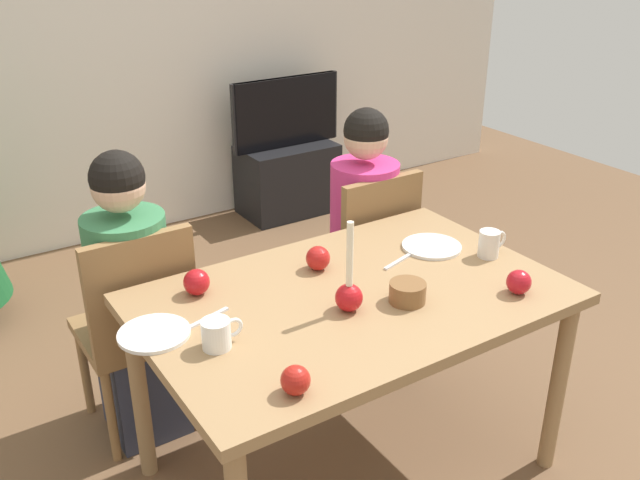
{
  "coord_description": "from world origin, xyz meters",
  "views": [
    {
      "loc": [
        -1.2,
        -1.65,
        1.9
      ],
      "look_at": [
        0.0,
        0.2,
        0.87
      ],
      "focal_mm": 39.28,
      "sensor_mm": 36.0,
      "label": 1
    }
  ],
  "objects_px": {
    "dining_table": "(352,315)",
    "mug_left": "(217,334)",
    "plate_left": "(154,333)",
    "tv": "(286,112)",
    "apple_by_left_plate": "(519,282)",
    "apple_by_right_mug": "(317,258)",
    "person_right_child": "(363,240)",
    "chair_right": "(367,254)",
    "chair_left": "(138,322)",
    "mug_right": "(490,244)",
    "person_left_child": "(133,305)",
    "candle_centerpiece": "(349,292)",
    "bowl_walnuts": "(407,292)",
    "apple_near_candle": "(295,380)",
    "tv_stand": "(288,179)",
    "apple_far_edge": "(197,282)",
    "plate_right": "(432,246)"
  },
  "relations": [
    {
      "from": "dining_table",
      "to": "mug_left",
      "type": "bearing_deg",
      "value": -175.09
    },
    {
      "from": "dining_table",
      "to": "plate_left",
      "type": "relative_size",
      "value": 6.41
    },
    {
      "from": "tv",
      "to": "mug_left",
      "type": "height_order",
      "value": "tv"
    },
    {
      "from": "apple_by_left_plate",
      "to": "apple_by_right_mug",
      "type": "height_order",
      "value": "apple_by_right_mug"
    },
    {
      "from": "person_right_child",
      "to": "tv",
      "type": "relative_size",
      "value": 1.48
    },
    {
      "from": "chair_right",
      "to": "person_right_child",
      "type": "xyz_separation_m",
      "value": [
        -0.0,
        0.03,
        0.06
      ]
    },
    {
      "from": "chair_left",
      "to": "chair_right",
      "type": "bearing_deg",
      "value": 0.0
    },
    {
      "from": "chair_right",
      "to": "mug_left",
      "type": "height_order",
      "value": "chair_right"
    },
    {
      "from": "mug_left",
      "to": "apple_by_left_plate",
      "type": "xyz_separation_m",
      "value": [
        0.98,
        -0.25,
        -0.0
      ]
    },
    {
      "from": "mug_left",
      "to": "mug_right",
      "type": "relative_size",
      "value": 1.05
    },
    {
      "from": "chair_right",
      "to": "person_left_child",
      "type": "bearing_deg",
      "value": 178.26
    },
    {
      "from": "candle_centerpiece",
      "to": "mug_left",
      "type": "height_order",
      "value": "candle_centerpiece"
    },
    {
      "from": "person_right_child",
      "to": "bowl_walnuts",
      "type": "height_order",
      "value": "person_right_child"
    },
    {
      "from": "mug_left",
      "to": "bowl_walnuts",
      "type": "xyz_separation_m",
      "value": [
        0.63,
        -0.09,
        -0.01
      ]
    },
    {
      "from": "person_right_child",
      "to": "plate_left",
      "type": "height_order",
      "value": "person_right_child"
    },
    {
      "from": "plate_left",
      "to": "apple_near_candle",
      "type": "distance_m",
      "value": 0.52
    },
    {
      "from": "bowl_walnuts",
      "to": "apple_by_right_mug",
      "type": "relative_size",
      "value": 1.38
    },
    {
      "from": "tv",
      "to": "apple_by_right_mug",
      "type": "xyz_separation_m",
      "value": [
        -1.1,
        -2.09,
        0.08
      ]
    },
    {
      "from": "tv_stand",
      "to": "apple_by_left_plate",
      "type": "bearing_deg",
      "value": -103.6
    },
    {
      "from": "person_right_child",
      "to": "apple_by_right_mug",
      "type": "relative_size",
      "value": 13.43
    },
    {
      "from": "dining_table",
      "to": "bowl_walnuts",
      "type": "relative_size",
      "value": 11.61
    },
    {
      "from": "apple_far_edge",
      "to": "tv",
      "type": "bearing_deg",
      "value": 52.87
    },
    {
      "from": "chair_right",
      "to": "apple_by_right_mug",
      "type": "bearing_deg",
      "value": -142.92
    },
    {
      "from": "plate_right",
      "to": "apple_by_right_mug",
      "type": "distance_m",
      "value": 0.47
    },
    {
      "from": "chair_right",
      "to": "tv",
      "type": "height_order",
      "value": "tv"
    },
    {
      "from": "dining_table",
      "to": "mug_right",
      "type": "relative_size",
      "value": 11.34
    },
    {
      "from": "tv_stand",
      "to": "apple_by_left_plate",
      "type": "height_order",
      "value": "apple_by_left_plate"
    },
    {
      "from": "chair_right",
      "to": "candle_centerpiece",
      "type": "xyz_separation_m",
      "value": [
        -0.59,
        -0.69,
        0.3
      ]
    },
    {
      "from": "person_right_child",
      "to": "plate_left",
      "type": "distance_m",
      "value": 1.29
    },
    {
      "from": "person_right_child",
      "to": "apple_near_candle",
      "type": "bearing_deg",
      "value": -133.8
    },
    {
      "from": "apple_by_left_plate",
      "to": "plate_right",
      "type": "bearing_deg",
      "value": 91.15
    },
    {
      "from": "plate_right",
      "to": "mug_right",
      "type": "bearing_deg",
      "value": -51.95
    },
    {
      "from": "tv",
      "to": "candle_centerpiece",
      "type": "bearing_deg",
      "value": -116.09
    },
    {
      "from": "plate_left",
      "to": "apple_by_left_plate",
      "type": "xyz_separation_m",
      "value": [
        1.11,
        -0.41,
        0.04
      ]
    },
    {
      "from": "tv_stand",
      "to": "plate_left",
      "type": "distance_m",
      "value": 2.84
    },
    {
      "from": "chair_right",
      "to": "tv_stand",
      "type": "xyz_separation_m",
      "value": [
        0.58,
        1.69,
        -0.27
      ]
    },
    {
      "from": "tv_stand",
      "to": "mug_right",
      "type": "relative_size",
      "value": 5.18
    },
    {
      "from": "candle_centerpiece",
      "to": "plate_left",
      "type": "relative_size",
      "value": 1.41
    },
    {
      "from": "chair_right",
      "to": "apple_by_left_plate",
      "type": "height_order",
      "value": "chair_right"
    },
    {
      "from": "person_left_child",
      "to": "apple_far_edge",
      "type": "distance_m",
      "value": 0.44
    },
    {
      "from": "dining_table",
      "to": "tv_stand",
      "type": "xyz_separation_m",
      "value": [
        1.09,
        2.3,
        -0.43
      ]
    },
    {
      "from": "candle_centerpiece",
      "to": "mug_left",
      "type": "relative_size",
      "value": 2.38
    },
    {
      "from": "mug_left",
      "to": "mug_right",
      "type": "xyz_separation_m",
      "value": [
        1.1,
        0.0,
        0.01
      ]
    },
    {
      "from": "chair_right",
      "to": "tv_stand",
      "type": "distance_m",
      "value": 1.81
    },
    {
      "from": "person_right_child",
      "to": "tv",
      "type": "xyz_separation_m",
      "value": [
        0.58,
        1.66,
        0.14
      ]
    },
    {
      "from": "tv",
      "to": "apple_near_candle",
      "type": "xyz_separation_m",
      "value": [
        -1.53,
        -2.65,
        0.08
      ]
    },
    {
      "from": "chair_right",
      "to": "apple_by_left_plate",
      "type": "relative_size",
      "value": 10.84
    },
    {
      "from": "apple_by_left_plate",
      "to": "mug_left",
      "type": "bearing_deg",
      "value": 165.58
    },
    {
      "from": "person_left_child",
      "to": "apple_by_left_plate",
      "type": "height_order",
      "value": "person_left_child"
    },
    {
      "from": "apple_far_edge",
      "to": "apple_near_candle",
      "type": "bearing_deg",
      "value": -90.08
    }
  ]
}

